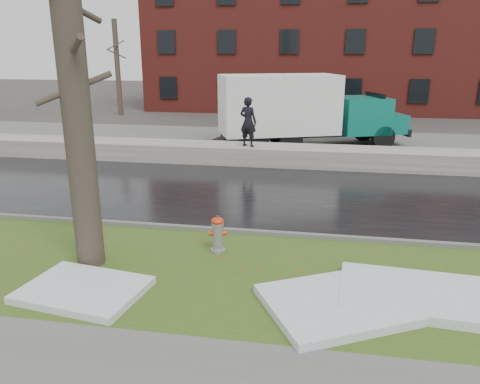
% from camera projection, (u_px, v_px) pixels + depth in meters
% --- Properties ---
extents(ground, '(120.00, 120.00, 0.00)m').
position_uv_depth(ground, '(216.00, 249.00, 10.85)').
color(ground, '#47423D').
rests_on(ground, ground).
extents(verge, '(60.00, 4.50, 0.04)m').
position_uv_depth(verge, '(203.00, 273.00, 9.67)').
color(verge, '#33501A').
rests_on(verge, ground).
extents(road, '(60.00, 7.00, 0.03)m').
position_uv_depth(road, '(247.00, 193.00, 15.09)').
color(road, black).
rests_on(road, ground).
extents(parking_lot, '(60.00, 9.00, 0.03)m').
position_uv_depth(parking_lot, '(274.00, 144.00, 23.10)').
color(parking_lot, slate).
rests_on(parking_lot, ground).
extents(curb, '(60.00, 0.15, 0.14)m').
position_uv_depth(curb, '(225.00, 231.00, 11.77)').
color(curb, slate).
rests_on(curb, ground).
extents(snowbank, '(60.00, 1.60, 0.75)m').
position_uv_depth(snowbank, '(263.00, 155.00, 18.94)').
color(snowbank, '#B9B3A9').
rests_on(snowbank, ground).
extents(brick_building, '(26.00, 12.00, 10.00)m').
position_uv_depth(brick_building, '(323.00, 43.00, 37.34)').
color(brick_building, maroon).
rests_on(brick_building, ground).
extents(bg_tree_left, '(1.40, 1.62, 6.50)m').
position_uv_depth(bg_tree_left, '(117.00, 67.00, 32.61)').
color(bg_tree_left, brown).
rests_on(bg_tree_left, ground).
extents(bg_tree_center, '(1.40, 1.62, 6.50)m').
position_uv_depth(bg_tree_center, '(214.00, 66.00, 35.38)').
color(bg_tree_center, brown).
rests_on(bg_tree_center, ground).
extents(fire_hydrant, '(0.42, 0.39, 0.86)m').
position_uv_depth(fire_hydrant, '(218.00, 232.00, 10.52)').
color(fire_hydrant, '#97999E').
rests_on(fire_hydrant, verge).
extents(tree, '(1.27, 1.50, 7.17)m').
position_uv_depth(tree, '(75.00, 92.00, 9.02)').
color(tree, brown).
rests_on(tree, verge).
extents(box_truck, '(10.06, 5.31, 3.39)m').
position_uv_depth(box_truck, '(301.00, 110.00, 21.73)').
color(box_truck, black).
rests_on(box_truck, ground).
extents(worker, '(0.83, 0.68, 1.95)m').
position_uv_depth(worker, '(248.00, 122.00, 18.46)').
color(worker, black).
rests_on(worker, snowbank).
extents(snow_patch_near, '(3.24, 2.99, 0.16)m').
position_uv_depth(snow_patch_near, '(341.00, 303.00, 8.31)').
color(snow_patch_near, silver).
rests_on(snow_patch_near, verge).
extents(snow_patch_far, '(2.41, 1.91, 0.14)m').
position_uv_depth(snow_patch_far, '(83.00, 290.00, 8.79)').
color(snow_patch_far, silver).
rests_on(snow_patch_far, verge).
extents(snow_patch_side, '(2.93, 2.01, 0.18)m').
position_uv_depth(snow_patch_side, '(418.00, 295.00, 8.56)').
color(snow_patch_side, silver).
rests_on(snow_patch_side, verge).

